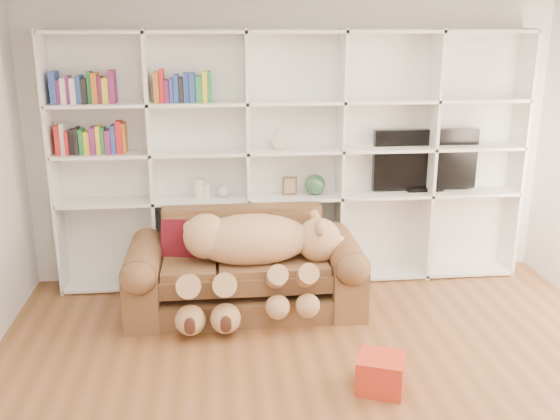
{
  "coord_description": "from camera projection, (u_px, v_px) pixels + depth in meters",
  "views": [
    {
      "loc": [
        -0.74,
        -3.4,
        2.44
      ],
      "look_at": [
        -0.21,
        1.63,
        0.92
      ],
      "focal_mm": 40.0,
      "sensor_mm": 36.0,
      "label": 1
    }
  ],
  "objects": [
    {
      "name": "picture_frame",
      "position": [
        290.0,
        186.0,
        5.93
      ],
      "size": [
        0.14,
        0.03,
        0.17
      ],
      "primitive_type": "cube",
      "rotation": [
        0.0,
        0.0,
        -0.06
      ],
      "color": "#52381C",
      "rests_on": "bookshelf"
    },
    {
      "name": "figurine_short",
      "position": [
        206.0,
        191.0,
        5.86
      ],
      "size": [
        0.08,
        0.08,
        0.13
      ],
      "primitive_type": "cylinder",
      "rotation": [
        0.0,
        0.0,
        -0.07
      ],
      "color": "silver",
      "rests_on": "bookshelf"
    },
    {
      "name": "green_vase",
      "position": [
        315.0,
        185.0,
        5.95
      ],
      "size": [
        0.2,
        0.2,
        0.2
      ],
      "primitive_type": "sphere",
      "color": "#2D5737",
      "rests_on": "bookshelf"
    },
    {
      "name": "floor",
      "position": [
        339.0,
        419.0,
        4.01
      ],
      "size": [
        5.0,
        5.0,
        0.0
      ],
      "primitive_type": "plane",
      "color": "brown",
      "rests_on": "ground"
    },
    {
      "name": "tv",
      "position": [
        425.0,
        160.0,
        6.05
      ],
      "size": [
        1.02,
        0.18,
        0.6
      ],
      "color": "black",
      "rests_on": "bookshelf"
    },
    {
      "name": "snow_globe",
      "position": [
        223.0,
        191.0,
        5.87
      ],
      "size": [
        0.11,
        0.11,
        0.11
      ],
      "primitive_type": "sphere",
      "color": "silver",
      "rests_on": "bookshelf"
    },
    {
      "name": "shelf_vase",
      "position": [
        279.0,
        139.0,
        5.79
      ],
      "size": [
        0.19,
        0.19,
        0.19
      ],
      "primitive_type": "imported",
      "rotation": [
        0.0,
        0.0,
        -0.03
      ],
      "color": "beige",
      "rests_on": "bookshelf"
    },
    {
      "name": "figurine_tall",
      "position": [
        199.0,
        189.0,
        5.84
      ],
      "size": [
        0.11,
        0.11,
        0.18
      ],
      "primitive_type": "cylinder",
      "rotation": [
        0.0,
        0.0,
        -0.3
      ],
      "color": "silver",
      "rests_on": "bookshelf"
    },
    {
      "name": "wall_back",
      "position": [
        292.0,
        141.0,
        6.01
      ],
      "size": [
        5.0,
        0.02,
        2.7
      ],
      "primitive_type": "cube",
      "color": "white",
      "rests_on": "floor"
    },
    {
      "name": "bookshelf",
      "position": [
        268.0,
        149.0,
        5.86
      ],
      "size": [
        4.43,
        0.35,
        2.4
      ],
      "color": "white",
      "rests_on": "floor"
    },
    {
      "name": "teddy_bear",
      "position": [
        254.0,
        252.0,
        5.26
      ],
      "size": [
        1.49,
        0.82,
        0.86
      ],
      "rotation": [
        0.0,
        0.0,
        0.12
      ],
      "color": "tan",
      "rests_on": "sofa"
    },
    {
      "name": "throw_pillow",
      "position": [
        182.0,
        240.0,
        5.49
      ],
      "size": [
        0.39,
        0.27,
        0.38
      ],
      "primitive_type": "cube",
      "rotation": [
        -0.24,
        0.0,
        -0.22
      ],
      "color": "maroon",
      "rests_on": "sofa"
    },
    {
      "name": "gift_box",
      "position": [
        381.0,
        373.0,
        4.3
      ],
      "size": [
        0.4,
        0.39,
        0.25
      ],
      "primitive_type": "cube",
      "rotation": [
        0.0,
        0.0,
        -0.38
      ],
      "color": "red",
      "rests_on": "floor"
    },
    {
      "name": "sofa",
      "position": [
        245.0,
        274.0,
        5.5
      ],
      "size": [
        2.03,
        0.88,
        0.85
      ],
      "color": "brown",
      "rests_on": "floor"
    }
  ]
}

